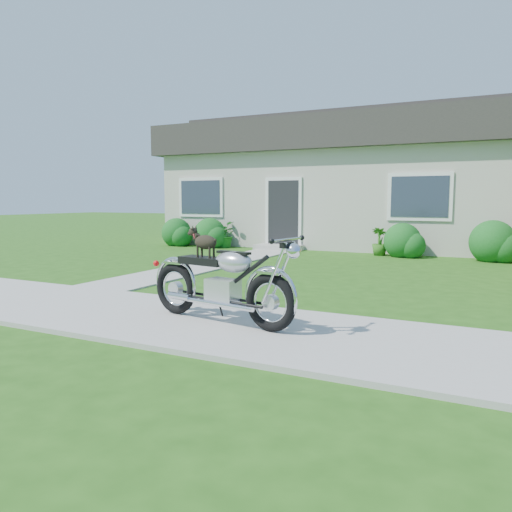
{
  "coord_description": "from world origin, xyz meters",
  "views": [
    {
      "loc": [
        4.64,
        -5.1,
        1.53
      ],
      "look_at": [
        1.57,
        1.0,
        0.75
      ],
      "focal_mm": 35.0,
      "sensor_mm": 36.0,
      "label": 1
    }
  ],
  "objects_px": {
    "potted_plant_left": "(224,235)",
    "potted_plant_right": "(380,241)",
    "house": "(358,181)",
    "motorcycle_with_dog": "(222,282)"
  },
  "relations": [
    {
      "from": "house",
      "to": "motorcycle_with_dog",
      "type": "distance_m",
      "value": 12.2
    },
    {
      "from": "potted_plant_left",
      "to": "potted_plant_right",
      "type": "distance_m",
      "value": 4.93
    },
    {
      "from": "potted_plant_left",
      "to": "potted_plant_right",
      "type": "height_order",
      "value": "potted_plant_left"
    },
    {
      "from": "house",
      "to": "motorcycle_with_dog",
      "type": "bearing_deg",
      "value": -82.31
    },
    {
      "from": "potted_plant_left",
      "to": "potted_plant_right",
      "type": "bearing_deg",
      "value": 0.0
    },
    {
      "from": "house",
      "to": "potted_plant_left",
      "type": "distance_m",
      "value": 5.12
    },
    {
      "from": "potted_plant_right",
      "to": "potted_plant_left",
      "type": "bearing_deg",
      "value": 180.0
    },
    {
      "from": "potted_plant_left",
      "to": "potted_plant_right",
      "type": "xyz_separation_m",
      "value": [
        4.93,
        0.0,
        -0.03
      ]
    },
    {
      "from": "motorcycle_with_dog",
      "to": "potted_plant_right",
      "type": "bearing_deg",
      "value": 99.97
    },
    {
      "from": "house",
      "to": "potted_plant_left",
      "type": "relative_size",
      "value": 15.31
    }
  ]
}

